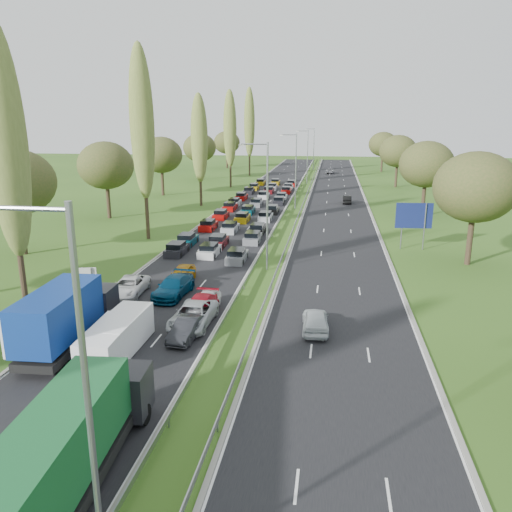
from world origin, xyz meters
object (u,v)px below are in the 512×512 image
at_px(blue_lorry, 67,316).
at_px(white_van_rear, 111,343).
at_px(direction_sign, 414,218).
at_px(green_lorry, 60,457).
at_px(near_car_2, 129,287).
at_px(info_sign, 87,276).
at_px(white_van_front, 124,330).

distance_m(blue_lorry, white_van_rear, 3.79).
relative_size(blue_lorry, direction_sign, 1.82).
xyz_separation_m(green_lorry, direction_sign, (18.28, 41.78, 1.51)).
height_order(green_lorry, white_van_rear, green_lorry).
xyz_separation_m(near_car_2, direction_sign, (25.13, 19.32, 2.83)).
relative_size(green_lorry, info_sign, 6.11).
relative_size(blue_lorry, info_sign, 4.50).
distance_m(near_car_2, white_van_rear, 11.65).
relative_size(white_van_rear, info_sign, 2.53).
distance_m(near_car_2, white_van_front, 9.94).
bearing_deg(white_van_front, green_lorry, -75.78).
distance_m(white_van_front, info_sign, 11.96).
relative_size(white_van_front, info_sign, 2.55).
bearing_deg(white_van_front, direction_sign, 53.39).
relative_size(white_van_rear, direction_sign, 1.02).
bearing_deg(near_car_2, green_lorry, -75.35).
distance_m(near_car_2, blue_lorry, 9.85).
bearing_deg(info_sign, direction_sign, 33.54).
xyz_separation_m(white_van_front, direction_sign, (21.53, 28.58, 2.47)).
bearing_deg(near_car_2, direction_sign, 35.25).
xyz_separation_m(white_van_rear, info_sign, (-7.20, 11.33, 0.27)).
bearing_deg(info_sign, blue_lorry, -69.25).
xyz_separation_m(near_car_2, white_van_rear, (3.54, -11.09, 0.36)).
xyz_separation_m(blue_lorry, direction_sign, (25.01, 29.08, 1.51)).
bearing_deg(white_van_rear, near_car_2, 104.86).
bearing_deg(direction_sign, white_van_front, -126.99).
relative_size(blue_lorry, green_lorry, 0.74).
bearing_deg(near_car_2, white_van_rear, -74.63).
bearing_deg(near_car_2, white_van_front, -71.09).
bearing_deg(white_van_rear, white_van_front, 85.27).
xyz_separation_m(near_car_2, white_van_front, (3.60, -9.26, 0.37)).
bearing_deg(blue_lorry, green_lorry, -64.80).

